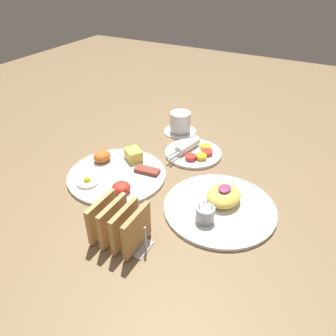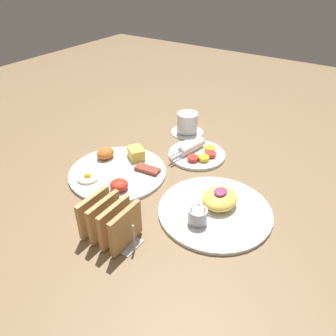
% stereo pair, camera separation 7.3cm
% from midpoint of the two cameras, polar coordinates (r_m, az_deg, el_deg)
% --- Properties ---
extents(ground_plane, '(3.00, 3.00, 0.00)m').
position_cam_midpoint_polar(ground_plane, '(0.93, 0.12, -4.03)').
color(ground_plane, brown).
extents(plate_breakfast, '(0.29, 0.29, 0.05)m').
position_cam_midpoint_polar(plate_breakfast, '(1.01, -10.95, -0.84)').
color(plate_breakfast, white).
rests_on(plate_breakfast, ground_plane).
extents(plate_condiments, '(0.19, 0.19, 0.04)m').
position_cam_midpoint_polar(plate_condiments, '(1.09, 2.48, 2.80)').
color(plate_condiments, white).
rests_on(plate_condiments, ground_plane).
extents(plate_foreground, '(0.29, 0.29, 0.06)m').
position_cam_midpoint_polar(plate_foreground, '(0.87, 6.63, -6.45)').
color(plate_foreground, white).
rests_on(plate_foreground, ground_plane).
extents(toast_rack, '(0.10, 0.15, 0.10)m').
position_cam_midpoint_polar(toast_rack, '(0.77, -11.23, -9.77)').
color(toast_rack, '#B7B7BC').
rests_on(toast_rack, ground_plane).
extents(coffee_cup, '(0.12, 0.12, 0.08)m').
position_cam_midpoint_polar(coffee_cup, '(1.22, 0.42, 7.76)').
color(coffee_cup, white).
rests_on(coffee_cup, ground_plane).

